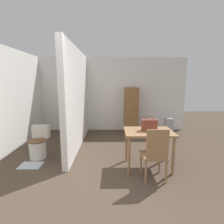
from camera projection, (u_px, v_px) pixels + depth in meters
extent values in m
plane|color=#4C3D30|center=(98.00, 216.00, 2.21)|extent=(16.00, 16.00, 0.00)
cube|color=white|center=(106.00, 95.00, 6.06)|extent=(5.46, 0.12, 2.50)
cube|color=white|center=(3.00, 101.00, 3.99)|extent=(0.12, 5.06, 2.50)
cube|color=white|center=(78.00, 99.00, 4.55)|extent=(0.12, 2.95, 2.50)
cube|color=#997047|center=(149.00, 132.00, 3.37)|extent=(0.93, 0.68, 0.04)
cylinder|color=#997047|center=(129.00, 156.00, 3.16)|extent=(0.05, 0.05, 0.71)
cylinder|color=#997047|center=(173.00, 156.00, 3.16)|extent=(0.05, 0.05, 0.71)
cylinder|color=#997047|center=(126.00, 145.00, 3.71)|extent=(0.05, 0.05, 0.71)
cylinder|color=#997047|center=(164.00, 145.00, 3.72)|extent=(0.05, 0.05, 0.71)
cube|color=#997047|center=(153.00, 155.00, 3.03)|extent=(0.43, 0.43, 0.04)
cube|color=#997047|center=(158.00, 145.00, 2.80)|extent=(0.37, 0.05, 0.50)
cylinder|color=#997047|center=(141.00, 163.00, 3.23)|extent=(0.04, 0.04, 0.40)
cylinder|color=#997047|center=(159.00, 163.00, 3.25)|extent=(0.04, 0.04, 0.40)
cylinder|color=#997047|center=(146.00, 173.00, 2.89)|extent=(0.04, 0.04, 0.40)
cylinder|color=#997047|center=(166.00, 172.00, 2.91)|extent=(0.04, 0.04, 0.40)
cylinder|color=silver|center=(38.00, 150.00, 3.89)|extent=(0.36, 0.36, 0.39)
cylinder|color=brown|center=(37.00, 141.00, 3.86)|extent=(0.38, 0.38, 0.02)
cube|color=silver|center=(41.00, 132.00, 4.08)|extent=(0.36, 0.18, 0.30)
cube|color=brown|center=(149.00, 125.00, 3.38)|extent=(0.30, 0.12, 0.22)
torus|color=brown|center=(149.00, 120.00, 3.36)|extent=(0.17, 0.01, 0.17)
cube|color=brown|center=(131.00, 110.00, 5.86)|extent=(0.45, 0.43, 1.50)
sphere|color=black|center=(136.00, 109.00, 5.63)|extent=(0.02, 0.02, 0.02)
cube|color=#B2BCC6|center=(31.00, 165.00, 3.55)|extent=(0.44, 0.33, 0.01)
cube|color=#9E9EA3|center=(168.00, 127.00, 5.52)|extent=(0.24, 0.20, 0.55)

